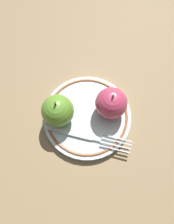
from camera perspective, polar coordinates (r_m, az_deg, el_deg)
name	(u,v)px	position (r m, az deg, el deg)	size (l,w,h in m)	color
ground_plane	(84,110)	(0.50, -0.66, 0.65)	(2.00, 2.00, 0.00)	#8B724F
plate	(87,116)	(0.49, 0.00, -1.16)	(0.19, 0.19, 0.02)	silver
apple_red_whole	(111,103)	(0.45, 6.32, 2.27)	(0.07, 0.07, 0.08)	#BD3B5C
apple_second_whole	(58,111)	(0.45, -7.65, 0.33)	(0.07, 0.07, 0.08)	#5C922E
fork	(86,136)	(0.46, -0.31, -6.35)	(0.16, 0.12, 0.00)	silver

